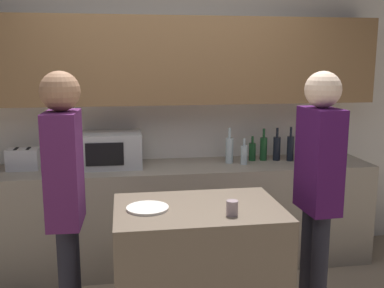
{
  "coord_description": "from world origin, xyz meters",
  "views": [
    {
      "loc": [
        -0.4,
        -2.43,
        1.84
      ],
      "look_at": [
        0.05,
        0.45,
        1.29
      ],
      "focal_mm": 42.0,
      "sensor_mm": 36.0,
      "label": 1
    }
  ],
  "objects": [
    {
      "name": "bottle_0",
      "position": [
        0.54,
        1.43,
        1.04
      ],
      "size": [
        0.07,
        0.07,
        0.32
      ],
      "color": "silver",
      "rests_on": "back_counter"
    },
    {
      "name": "back_wall",
      "position": [
        0.0,
        1.66,
        1.54
      ],
      "size": [
        6.4,
        0.4,
        2.7
      ],
      "color": "silver",
      "rests_on": "ground_plane"
    },
    {
      "name": "bottle_4",
      "position": [
        1.0,
        1.47,
        1.03
      ],
      "size": [
        0.07,
        0.07,
        0.3
      ],
      "color": "black",
      "rests_on": "back_counter"
    },
    {
      "name": "back_counter",
      "position": [
        0.0,
        1.39,
        0.46
      ],
      "size": [
        3.6,
        0.62,
        0.92
      ],
      "color": "gray",
      "rests_on": "ground_plane"
    },
    {
      "name": "toaster",
      "position": [
        -1.25,
        1.45,
        1.01
      ],
      "size": [
        0.26,
        0.16,
        0.18
      ],
      "color": "silver",
      "rests_on": "back_counter"
    },
    {
      "name": "person_left",
      "position": [
        0.85,
        0.24,
        1.06
      ],
      "size": [
        0.23,
        0.35,
        1.77
      ],
      "rotation": [
        0.0,
        0.0,
        -4.67
      ],
      "color": "black",
      "rests_on": "ground_plane"
    },
    {
      "name": "bottle_1",
      "position": [
        0.66,
        1.35,
        1.01
      ],
      "size": [
        0.06,
        0.06,
        0.24
      ],
      "color": "silver",
      "rests_on": "back_counter"
    },
    {
      "name": "plate_on_island",
      "position": [
        -0.27,
        0.2,
        0.94
      ],
      "size": [
        0.26,
        0.26,
        0.01
      ],
      "color": "white",
      "rests_on": "kitchen_island"
    },
    {
      "name": "bottle_5",
      "position": [
        1.11,
        1.43,
        1.04
      ],
      "size": [
        0.06,
        0.06,
        0.32
      ],
      "color": "black",
      "rests_on": "back_counter"
    },
    {
      "name": "microwave",
      "position": [
        -0.51,
        1.45,
        1.07
      ],
      "size": [
        0.52,
        0.39,
        0.3
      ],
      "color": "#B7BABC",
      "rests_on": "back_counter"
    },
    {
      "name": "kitchen_island",
      "position": [
        0.05,
        0.2,
        0.47
      ],
      "size": [
        1.04,
        0.71,
        0.94
      ],
      "color": "brown",
      "rests_on": "ground_plane"
    },
    {
      "name": "potted_plant",
      "position": [
        1.27,
        1.45,
        1.11
      ],
      "size": [
        0.14,
        0.14,
        0.4
      ],
      "color": "brown",
      "rests_on": "back_counter"
    },
    {
      "name": "bottle_3",
      "position": [
        0.88,
        1.49,
        1.03
      ],
      "size": [
        0.07,
        0.07,
        0.3
      ],
      "color": "#194723",
      "rests_on": "back_counter"
    },
    {
      "name": "bottle_2",
      "position": [
        0.77,
        1.49,
        1.0
      ],
      "size": [
        0.06,
        0.06,
        0.23
      ],
      "color": "#194723",
      "rests_on": "back_counter"
    },
    {
      "name": "person_center",
      "position": [
        -0.76,
        0.23,
        1.07
      ],
      "size": [
        0.23,
        0.35,
        1.77
      ],
      "rotation": [
        0.0,
        0.0,
        -1.61
      ],
      "color": "black",
      "rests_on": "ground_plane"
    },
    {
      "name": "cup_0",
      "position": [
        0.22,
        0.01,
        0.98
      ],
      "size": [
        0.07,
        0.07,
        0.09
      ],
      "color": "gray",
      "rests_on": "kitchen_island"
    }
  ]
}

